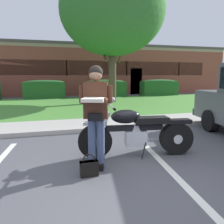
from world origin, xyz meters
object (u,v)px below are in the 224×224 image
object	(u,v)px
motorcycle	(141,131)
handbag	(89,167)
rider_person	(96,109)
hedge_center_right	(106,88)
brick_building	(62,70)
hedge_right	(159,87)
shade_tree	(112,11)
hedge_center_left	(44,89)

from	to	relation	value
motorcycle	handbag	xyz separation A→B (m)	(-1.14, -0.64, -0.34)
motorcycle	rider_person	distance (m)	1.17
handbag	hedge_center_right	size ratio (longest dim) A/B	0.13
motorcycle	brick_building	bearing A→B (deg)	90.43
motorcycle	hedge_right	size ratio (longest dim) A/B	0.80
motorcycle	rider_person	world-z (taller)	rider_person
hedge_center_right	handbag	bearing A→B (deg)	-105.80
motorcycle	shade_tree	distance (m)	9.70
motorcycle	shade_tree	xyz separation A→B (m)	(1.87, 8.41, 4.46)
hedge_center_left	hedge_center_right	distance (m)	4.14
hedge_center_left	hedge_right	size ratio (longest dim) A/B	0.94
handbag	hedge_center_left	xyz separation A→B (m)	(-0.66, 12.33, 0.51)
hedge_center_left	brick_building	size ratio (longest dim) A/B	0.09
rider_person	brick_building	world-z (taller)	brick_building
hedge_center_left	brick_building	xyz separation A→B (m)	(1.66, 6.30, 1.35)
handbag	hedge_center_left	bearing A→B (deg)	93.04
brick_building	motorcycle	bearing A→B (deg)	-89.57
motorcycle	hedge_center_right	xyz separation A→B (m)	(2.35, 11.69, 0.17)
hedge_center_left	hedge_right	bearing A→B (deg)	-0.00
shade_tree	motorcycle	bearing A→B (deg)	-102.57
rider_person	motorcycle	bearing A→B (deg)	21.77
handbag	hedge_right	size ratio (longest dim) A/B	0.13
shade_tree	brick_building	size ratio (longest dim) A/B	0.26
rider_person	shade_tree	distance (m)	10.04
handbag	hedge_center_right	world-z (taller)	hedge_center_right
rider_person	hedge_center_right	bearing A→B (deg)	74.64
shade_tree	hedge_center_right	size ratio (longest dim) A/B	2.63
motorcycle	shade_tree	bearing A→B (deg)	77.43
hedge_center_left	hedge_right	distance (m)	8.29
shade_tree	hedge_right	distance (m)	7.10
hedge_right	hedge_center_right	bearing A→B (deg)	180.00
motorcycle	shade_tree	size ratio (longest dim) A/B	0.31
motorcycle	hedge_center_left	distance (m)	11.83
shade_tree	brick_building	xyz separation A→B (m)	(-2.01, 9.58, -2.93)
rider_person	hedge_right	bearing A→B (deg)	58.29
motorcycle	rider_person	bearing A→B (deg)	-158.23
hedge_center_right	hedge_right	size ratio (longest dim) A/B	1.00
motorcycle	hedge_right	world-z (taller)	hedge_right
hedge_center_right	hedge_center_left	bearing A→B (deg)	-180.00
shade_tree	hedge_right	world-z (taller)	shade_tree
rider_person	brick_building	distance (m)	18.42
rider_person	handbag	bearing A→B (deg)	-124.19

